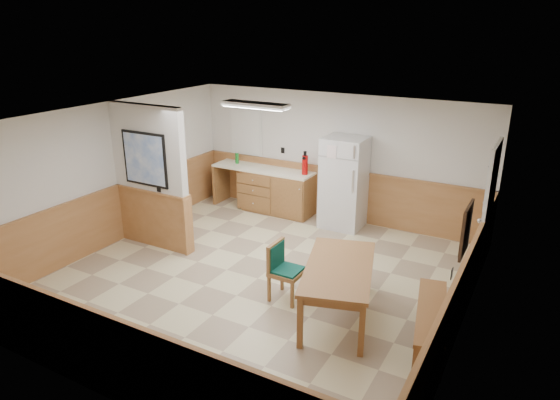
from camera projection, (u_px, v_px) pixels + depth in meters
The scene contains 20 objects.
ground at pixel (258, 279), 7.74m from camera, with size 6.00×6.00×0.00m, color beige.
ceiling at pixel (255, 118), 6.90m from camera, with size 6.00×6.00×0.02m, color white.
back_wall at pixel (337, 157), 9.79m from camera, with size 6.00×0.02×2.50m, color silver.
right_wall at pixel (470, 245), 5.95m from camera, with size 0.02×6.00×2.50m, color silver.
left_wall at pixel (110, 174), 8.70m from camera, with size 0.02×6.00×2.50m, color silver.
wainscot_back at pixel (335, 194), 10.03m from camera, with size 6.00×0.04×1.00m, color #AC7645.
wainscot_right at pixel (461, 299), 6.21m from camera, with size 0.04×6.00×1.00m, color #AC7645.
wainscot_left at pixel (116, 215), 8.94m from camera, with size 0.04×6.00×1.00m, color #AC7645.
partition_wall at pixel (150, 179), 8.52m from camera, with size 1.50×0.20×2.50m.
kitchen_counter at pixel (275, 190), 10.35m from camera, with size 2.20×0.61×1.00m.
exterior_door at pixel (488, 210), 7.60m from camera, with size 0.07×1.02×2.15m.
kitchen_window at pixel (246, 132), 10.63m from camera, with size 0.80×0.04×1.00m.
wall_painting at pixel (466, 230), 5.62m from camera, with size 0.04×0.50×0.60m.
fluorescent_fixture at pixel (255, 105), 8.36m from camera, with size 1.20×0.30×0.09m.
refrigerator at pixel (344, 183), 9.46m from camera, with size 0.78×0.72×1.76m.
dining_table at pixel (339, 272), 6.55m from camera, with size 1.31×1.88×0.75m.
dining_bench at pixel (431, 317), 6.11m from camera, with size 0.65×1.62×0.45m.
dining_chair at pixel (282, 266), 7.06m from camera, with size 0.60×0.44×0.85m.
fire_extinguisher at pixel (305, 164), 9.85m from camera, with size 0.12×0.12×0.47m.
soap_bottle at pixel (237, 158), 10.65m from camera, with size 0.07×0.07×0.23m, color #178026.
Camera 1 is at (3.65, -5.84, 3.76)m, focal length 32.00 mm.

